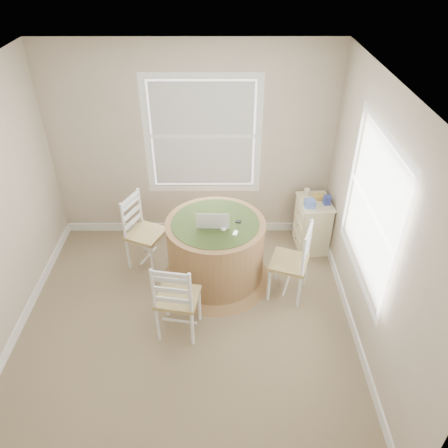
{
  "coord_description": "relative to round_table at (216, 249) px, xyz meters",
  "views": [
    {
      "loc": [
        0.4,
        -3.27,
        3.65
      ],
      "look_at": [
        0.41,
        0.45,
        1.05
      ],
      "focal_mm": 35.0,
      "sensor_mm": 36.0,
      "label": 1
    }
  ],
  "objects": [
    {
      "name": "room",
      "position": [
        -0.14,
        -0.63,
        0.85
      ],
      "size": [
        3.64,
        3.64,
        2.64
      ],
      "color": "#867255",
      "rests_on": "ground"
    },
    {
      "name": "round_table",
      "position": [
        0.0,
        0.0,
        0.0
      ],
      "size": [
        1.33,
        1.33,
        0.83
      ],
      "rotation": [
        0.0,
        0.0,
        -0.25
      ],
      "color": "#8E6440",
      "rests_on": "ground"
    },
    {
      "name": "chair_left",
      "position": [
        -0.86,
        0.28,
        0.03
      ],
      "size": [
        0.53,
        0.54,
        0.95
      ],
      "primitive_type": null,
      "rotation": [
        0.0,
        0.0,
        1.16
      ],
      "color": "white",
      "rests_on": "ground"
    },
    {
      "name": "chair_near",
      "position": [
        -0.38,
        -0.83,
        0.03
      ],
      "size": [
        0.48,
        0.46,
        0.95
      ],
      "primitive_type": null,
      "rotation": [
        0.0,
        0.0,
        2.98
      ],
      "color": "white",
      "rests_on": "ground"
    },
    {
      "name": "chair_right",
      "position": [
        0.83,
        -0.27,
        0.03
      ],
      "size": [
        0.52,
        0.53,
        0.95
      ],
      "primitive_type": null,
      "rotation": [
        0.0,
        0.0,
        -1.9
      ],
      "color": "white",
      "rests_on": "ground"
    },
    {
      "name": "laptop",
      "position": [
        -0.02,
        -0.03,
        0.41
      ],
      "size": [
        0.37,
        0.33,
        0.25
      ],
      "rotation": [
        0.0,
        0.0,
        3.12
      ],
      "color": "white",
      "rests_on": "round_table"
    },
    {
      "name": "mouse",
      "position": [
        0.09,
        -0.12,
        0.39
      ],
      "size": [
        0.09,
        0.12,
        0.04
      ],
      "primitive_type": "ellipsoid",
      "rotation": [
        0.0,
        0.0,
        -0.25
      ],
      "color": "white",
      "rests_on": "round_table"
    },
    {
      "name": "phone",
      "position": [
        0.22,
        -0.2,
        0.38
      ],
      "size": [
        0.07,
        0.1,
        0.02
      ],
      "primitive_type": "cube",
      "rotation": [
        0.0,
        0.0,
        -0.25
      ],
      "color": "#B7BABF",
      "rests_on": "round_table"
    },
    {
      "name": "keys",
      "position": [
        0.26,
        0.01,
        0.38
      ],
      "size": [
        0.07,
        0.06,
        0.02
      ],
      "primitive_type": "cube",
      "rotation": [
        0.0,
        0.0,
        -0.25
      ],
      "color": "black",
      "rests_on": "round_table"
    },
    {
      "name": "corner_chest",
      "position": [
        1.26,
        0.64,
        -0.09
      ],
      "size": [
        0.44,
        0.57,
        0.71
      ],
      "rotation": [
        0.0,
        0.0,
        0.09
      ],
      "color": "beige",
      "rests_on": "ground"
    },
    {
      "name": "tissue_box",
      "position": [
        1.17,
        0.53,
        0.31
      ],
      "size": [
        0.13,
        0.13,
        0.1
      ],
      "primitive_type": "cube",
      "rotation": [
        0.0,
        0.0,
        0.09
      ],
      "color": "#5A7DCE",
      "rests_on": "corner_chest"
    },
    {
      "name": "box_yellow",
      "position": [
        1.31,
        0.7,
        0.29
      ],
      "size": [
        0.16,
        0.11,
        0.06
      ],
      "primitive_type": "cube",
      "rotation": [
        0.0,
        0.0,
        0.09
      ],
      "color": "gold",
      "rests_on": "corner_chest"
    },
    {
      "name": "box_blue",
      "position": [
        1.38,
        0.58,
        0.32
      ],
      "size": [
        0.09,
        0.09,
        0.12
      ],
      "primitive_type": "cube",
      "rotation": [
        0.0,
        0.0,
        0.09
      ],
      "color": "navy",
      "rests_on": "corner_chest"
    },
    {
      "name": "cup_cream",
      "position": [
        1.18,
        0.79,
        0.3
      ],
      "size": [
        0.07,
        0.07,
        0.09
      ],
      "primitive_type": "cylinder",
      "color": "beige",
      "rests_on": "corner_chest"
    }
  ]
}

